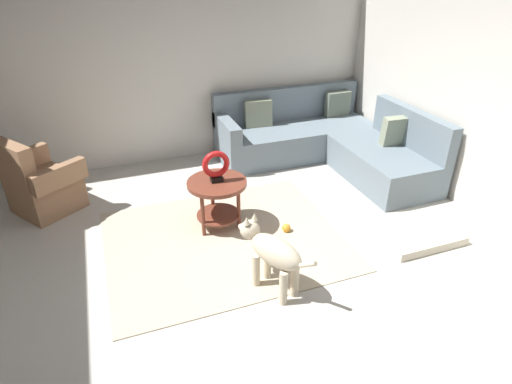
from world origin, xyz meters
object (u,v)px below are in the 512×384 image
Objects in this scene: dog at (272,252)px; dog_toy_ball at (286,228)px; sectional_couch at (326,142)px; armchair at (40,185)px; dog_bed_mat at (415,233)px; side_table at (217,192)px; torus_sculpture at (216,166)px.

dog is 8.70× the size of dog_toy_ball.
dog_toy_ball is at bearing 32.76° from dog.
dog is at bearing -128.18° from sectional_couch.
sectional_couch is 3.55m from armchair.
dog is at bearing -122.74° from dog_toy_ball.
armchair is at bearing 152.07° from dog_bed_mat.
armchair is 1.67× the size of side_table.
side_table is 0.29m from torus_sculpture.
dog_bed_mat is (3.53, -1.87, -0.28)m from armchair.
sectional_couch is at bearing 55.95° from armchair.
side_table is 2.05m from dog_bed_mat.
sectional_couch is 2.70m from dog.
torus_sculpture is (1.72, -0.99, 0.39)m from armchair.
side_table is 0.75× the size of dog_bed_mat.
torus_sculpture is at bearing -104.04° from side_table.
sectional_couch is 6.90× the size of torus_sculpture.
dog_toy_ball is (0.47, 0.73, -0.33)m from dog.
dog reaches higher than dog_bed_mat.
dog_bed_mat is at bearing -90.36° from sectional_couch.
torus_sculpture is 3.58× the size of dog_toy_ball.
sectional_couch is at bearing 89.64° from dog_bed_mat.
dog is at bearing 7.35° from armchair.
torus_sculpture reaches higher than dog.
torus_sculpture is (-1.83, -1.06, 0.42)m from sectional_couch.
armchair is 2.71m from dog_toy_ball.
dog is (1.88, -2.06, 0.05)m from armchair.
torus_sculpture reaches higher than dog_bed_mat.
torus_sculpture is (-0.00, -0.00, 0.29)m from side_table.
dog reaches higher than dog_toy_ball.
torus_sculpture is at bearing 24.96° from armchair.
torus_sculpture is 0.41× the size of dog.
armchair reaches higher than dog_toy_ball.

